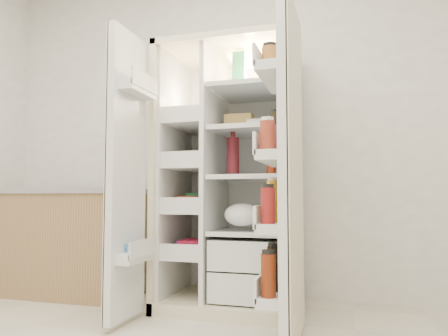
% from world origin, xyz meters
% --- Properties ---
extents(wall_back, '(4.00, 0.02, 2.70)m').
position_xyz_m(wall_back, '(0.00, 2.00, 1.35)').
color(wall_back, white).
rests_on(wall_back, floor).
extents(refrigerator, '(0.92, 0.70, 1.80)m').
position_xyz_m(refrigerator, '(0.10, 1.65, 0.75)').
color(refrigerator, beige).
rests_on(refrigerator, floor).
extents(freezer_door, '(0.15, 0.40, 1.72)m').
position_xyz_m(freezer_door, '(-0.41, 1.05, 0.89)').
color(freezer_door, silver).
rests_on(freezer_door, floor).
extents(fridge_door, '(0.17, 0.58, 1.72)m').
position_xyz_m(fridge_door, '(0.57, 0.96, 0.87)').
color(fridge_door, silver).
rests_on(fridge_door, floor).
extents(kitchen_counter, '(1.12, 0.60, 0.82)m').
position_xyz_m(kitchen_counter, '(-1.21, 1.65, 0.41)').
color(kitchen_counter, '#9D774E').
rests_on(kitchen_counter, floor).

